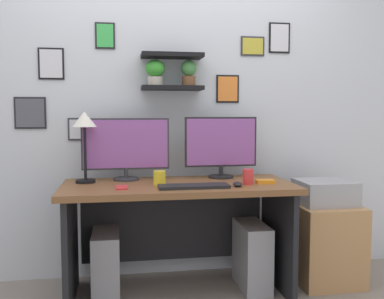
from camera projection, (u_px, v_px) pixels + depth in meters
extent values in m
plane|color=gray|center=(179.00, 294.00, 2.94)|extent=(8.00, 8.00, 0.00)
cube|color=silver|center=(170.00, 95.00, 3.26)|extent=(4.40, 0.04, 2.70)
cube|color=black|center=(172.00, 88.00, 3.14)|extent=(0.44, 0.20, 0.03)
cube|color=black|center=(172.00, 56.00, 3.12)|extent=(0.44, 0.20, 0.03)
cylinder|color=brown|center=(189.00, 81.00, 3.16)|extent=(0.10, 0.10, 0.07)
ellipsoid|color=#448543|center=(189.00, 68.00, 3.15)|extent=(0.11, 0.11, 0.12)
cylinder|color=#B2A899|center=(155.00, 81.00, 3.12)|extent=(0.11, 0.11, 0.06)
ellipsoid|color=green|center=(155.00, 68.00, 3.11)|extent=(0.14, 0.14, 0.12)
cube|color=black|center=(279.00, 38.00, 3.34)|extent=(0.17, 0.02, 0.23)
cube|color=silver|center=(280.00, 38.00, 3.33)|extent=(0.14, 0.00, 0.20)
cube|color=black|center=(30.00, 113.00, 3.09)|extent=(0.22, 0.02, 0.22)
cube|color=#4C4C56|center=(30.00, 113.00, 3.08)|extent=(0.19, 0.00, 0.20)
cube|color=black|center=(227.00, 89.00, 3.31)|extent=(0.17, 0.02, 0.21)
cube|color=orange|center=(228.00, 89.00, 3.30)|extent=(0.15, 0.00, 0.18)
cube|color=#2D2D33|center=(78.00, 129.00, 3.15)|extent=(0.14, 0.02, 0.16)
cube|color=silver|center=(78.00, 129.00, 3.14)|extent=(0.12, 0.00, 0.14)
cube|color=#2D2D33|center=(252.00, 46.00, 3.31)|extent=(0.18, 0.02, 0.15)
cube|color=gold|center=(253.00, 46.00, 3.30)|extent=(0.16, 0.00, 0.12)
cube|color=black|center=(51.00, 64.00, 3.08)|extent=(0.18, 0.02, 0.22)
cube|color=silver|center=(51.00, 64.00, 3.08)|extent=(0.15, 0.00, 0.20)
cube|color=black|center=(225.00, 130.00, 3.33)|extent=(0.23, 0.02, 0.15)
cube|color=gold|center=(225.00, 130.00, 3.32)|extent=(0.20, 0.00, 0.13)
cube|color=black|center=(105.00, 36.00, 3.13)|extent=(0.14, 0.02, 0.19)
cube|color=green|center=(105.00, 36.00, 3.12)|extent=(0.12, 0.00, 0.16)
cube|color=brown|center=(178.00, 187.00, 2.88)|extent=(1.52, 0.68, 0.04)
cube|color=black|center=(71.00, 247.00, 2.80)|extent=(0.04, 0.62, 0.71)
cube|color=black|center=(278.00, 237.00, 3.03)|extent=(0.04, 0.62, 0.71)
cube|color=black|center=(173.00, 226.00, 3.20)|extent=(1.32, 0.02, 0.50)
cylinder|color=#2D2D33|center=(126.00, 179.00, 3.03)|extent=(0.18, 0.18, 0.02)
cylinder|color=#2D2D33|center=(126.00, 173.00, 3.03)|extent=(0.03, 0.03, 0.07)
cube|color=#2D2D33|center=(126.00, 144.00, 3.02)|extent=(0.60, 0.02, 0.36)
cube|color=#8C4C99|center=(126.00, 144.00, 3.01)|extent=(0.58, 0.00, 0.33)
cylinder|color=black|center=(221.00, 177.00, 3.14)|extent=(0.18, 0.18, 0.02)
cylinder|color=black|center=(221.00, 170.00, 3.14)|extent=(0.03, 0.03, 0.08)
cube|color=black|center=(221.00, 142.00, 3.13)|extent=(0.52, 0.02, 0.36)
cube|color=#8C4C99|center=(221.00, 142.00, 3.12)|extent=(0.50, 0.00, 0.33)
cube|color=black|center=(194.00, 186.00, 2.71)|extent=(0.44, 0.14, 0.02)
ellipsoid|color=black|center=(238.00, 184.00, 2.76)|extent=(0.06, 0.09, 0.03)
cylinder|color=black|center=(86.00, 181.00, 2.92)|extent=(0.13, 0.13, 0.02)
cylinder|color=black|center=(85.00, 153.00, 2.90)|extent=(0.02, 0.02, 0.35)
cone|color=silver|center=(84.00, 119.00, 2.88)|extent=(0.16, 0.16, 0.10)
cube|color=red|center=(122.00, 187.00, 2.70)|extent=(0.07, 0.14, 0.01)
cylinder|color=yellow|center=(160.00, 178.00, 2.84)|extent=(0.08, 0.08, 0.09)
cylinder|color=red|center=(248.00, 177.00, 2.84)|extent=(0.07, 0.07, 0.10)
cube|color=orange|center=(265.00, 181.00, 2.89)|extent=(0.12, 0.09, 0.02)
cube|color=tan|center=(324.00, 242.00, 3.16)|extent=(0.44, 0.50, 0.56)
cube|color=#9E9EA3|center=(325.00, 192.00, 3.13)|extent=(0.38, 0.34, 0.17)
cube|color=#99999E|center=(106.00, 262.00, 2.94)|extent=(0.18, 0.40, 0.42)
cube|color=#99999E|center=(252.00, 256.00, 3.03)|extent=(0.18, 0.40, 0.45)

